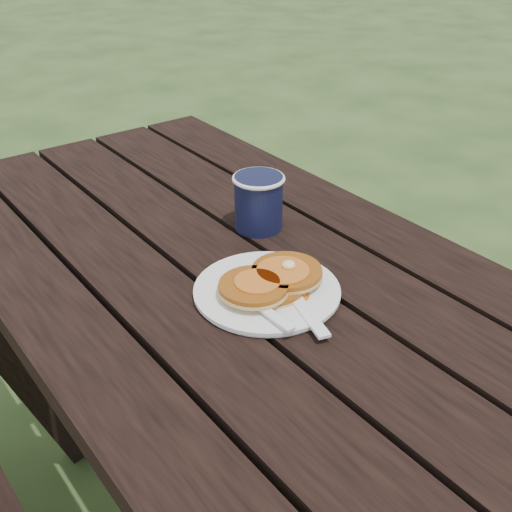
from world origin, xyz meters
TOP-DOWN VIEW (x-y plane):
  - picnic_table at (0.00, 0.00)m, footprint 1.36×1.80m
  - plate at (-0.01, 0.06)m, footprint 0.28×0.28m
  - pancake_stack at (0.00, 0.06)m, footprint 0.18×0.12m
  - knife at (0.01, -0.00)m, footprint 0.07×0.18m
  - fork at (-0.05, 0.00)m, footprint 0.03×0.16m
  - coffee_cup at (0.12, 0.25)m, footprint 0.10×0.10m

SIDE VIEW (x-z plane):
  - picnic_table at x=0.00m, z-range -0.01..0.74m
  - plate at x=-0.01m, z-range 0.75..0.76m
  - knife at x=0.01m, z-range 0.76..0.76m
  - fork at x=-0.05m, z-range 0.77..0.77m
  - pancake_stack at x=0.00m, z-range 0.76..0.79m
  - coffee_cup at x=0.12m, z-range 0.76..0.86m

